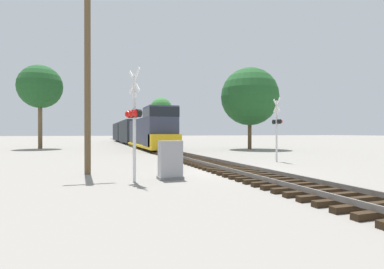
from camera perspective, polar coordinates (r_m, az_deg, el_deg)
ground_plane at (r=14.68m, az=8.07°, el=-7.03°), size 400.00×400.00×0.00m
rail_track_bed at (r=14.66m, az=8.07°, el=-6.51°), size 2.60×160.00×0.31m
freight_train at (r=50.59m, az=-11.39°, el=0.47°), size 2.90×48.36×4.47m
crossing_signal_near at (r=11.55m, az=-11.06°, el=3.33°), size 0.55×1.01×4.31m
crossing_signal_far at (r=20.13m, az=15.88°, el=1.82°), size 0.45×1.01×4.13m
relay_cabinet at (r=12.16m, az=-4.17°, el=-4.92°), size 0.99×0.69×1.56m
utility_pole at (r=14.62m, az=-19.28°, el=11.02°), size 1.80×0.28×8.91m
tree_far_right at (r=35.48m, az=10.93°, el=7.10°), size 6.66×6.66×9.42m
tree_mid_background at (r=40.53m, az=-26.96°, el=8.08°), size 5.14×5.14×10.01m
tree_deep_background at (r=67.26m, az=-5.90°, el=4.87°), size 4.92×4.92×9.74m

